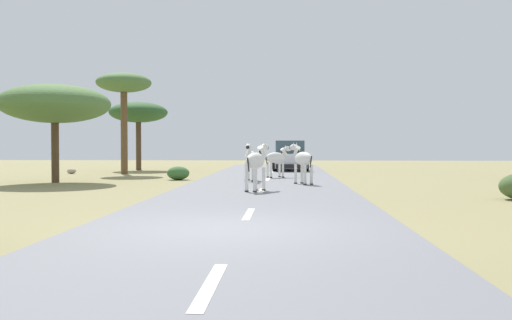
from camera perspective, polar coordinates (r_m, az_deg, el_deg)
ground_plane at (r=9.92m, az=-2.95°, el=-7.34°), size 90.00×90.00×0.00m
road at (r=9.89m, az=-1.55°, el=-7.22°), size 6.00×64.00×0.05m
lane_markings at (r=8.90m, az=-2.08°, el=-8.02°), size 0.16×56.00×0.01m
zebra_0 at (r=22.66m, az=-0.59°, el=0.23°), size 0.50×1.71×1.61m
zebra_1 at (r=20.94m, az=4.81°, el=0.09°), size 1.02×1.55×1.59m
zebra_2 at (r=25.20m, az=2.18°, el=0.20°), size 1.36×1.14×1.49m
zebra_3 at (r=17.71m, az=0.04°, el=-0.15°), size 0.85×1.63×1.61m
car_0 at (r=32.49m, az=3.48°, el=0.35°), size 2.17×4.41×1.74m
tree_1 at (r=23.91m, az=-20.12°, el=5.45°), size 4.45×4.45×3.99m
tree_4 at (r=30.10m, az=-13.53°, el=7.49°), size 2.89×2.89×5.33m
tree_6 at (r=34.38m, az=-12.08°, el=4.79°), size 3.53×3.53×4.15m
bush_4 at (r=24.44m, az=-8.06°, el=-1.36°), size 0.99×0.89×0.59m
rock_0 at (r=31.07m, az=-18.56°, el=-1.09°), size 0.48×0.46×0.28m
rock_3 at (r=23.67m, az=24.56°, el=-1.97°), size 0.37×0.33×0.27m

